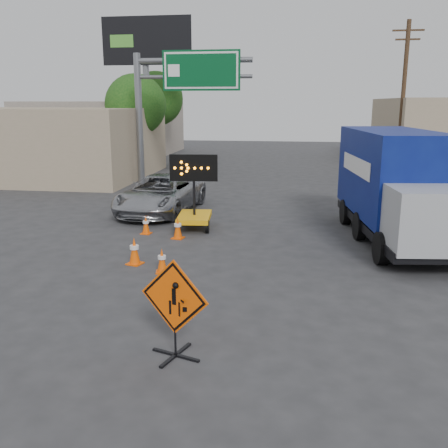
% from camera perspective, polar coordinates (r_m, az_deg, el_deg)
% --- Properties ---
extents(ground, '(100.00, 100.00, 0.00)m').
position_cam_1_polar(ground, '(9.34, -4.75, -13.86)').
color(ground, '#2D2D30').
rests_on(ground, ground).
extents(curb_right, '(0.40, 60.00, 0.12)m').
position_cam_1_polar(curb_right, '(24.01, 21.01, 2.59)').
color(curb_right, gray).
rests_on(curb_right, ground).
extents(storefront_left_near, '(14.00, 10.00, 4.00)m').
position_cam_1_polar(storefront_left_near, '(32.35, -21.31, 8.69)').
color(storefront_left_near, tan).
rests_on(storefront_left_near, ground).
extents(storefront_left_far, '(12.00, 10.00, 4.40)m').
position_cam_1_polar(storefront_left_far, '(45.39, -13.66, 10.66)').
color(storefront_left_far, '#A6968A').
rests_on(storefront_left_far, ground).
extents(highway_gantry, '(6.18, 0.38, 6.90)m').
position_cam_1_polar(highway_gantry, '(26.79, -5.48, 15.27)').
color(highway_gantry, slate).
rests_on(highway_gantry, ground).
extents(billboard, '(6.10, 0.54, 9.85)m').
position_cam_1_polar(billboard, '(35.58, -8.80, 18.46)').
color(billboard, slate).
rests_on(billboard, ground).
extents(utility_pole_far, '(1.80, 0.26, 9.00)m').
position_cam_1_polar(utility_pole_far, '(32.61, 19.78, 13.58)').
color(utility_pole_far, '#4E3621').
rests_on(utility_pole_far, ground).
extents(tree_left_near, '(3.71, 3.71, 6.03)m').
position_cam_1_polar(tree_left_near, '(31.65, -10.08, 13.23)').
color(tree_left_near, '#4E3621').
rests_on(tree_left_near, ground).
extents(tree_left_far, '(4.10, 4.10, 6.66)m').
position_cam_1_polar(tree_left_far, '(39.59, -7.77, 14.00)').
color(tree_left_far, '#4E3621').
rests_on(tree_left_far, ground).
extents(construction_sign, '(1.27, 0.91, 1.77)m').
position_cam_1_polar(construction_sign, '(8.66, -5.67, -9.36)').
color(construction_sign, black).
rests_on(construction_sign, ground).
extents(arrow_board, '(1.64, 1.93, 2.60)m').
position_cam_1_polar(arrow_board, '(17.48, -3.41, 1.39)').
color(arrow_board, '#FAAD0D').
rests_on(arrow_board, ground).
extents(pickup_truck, '(2.94, 5.55, 1.49)m').
position_cam_1_polar(pickup_truck, '(20.24, -7.20, 3.44)').
color(pickup_truck, '#A3A4AA').
rests_on(pickup_truck, ground).
extents(box_truck, '(3.00, 7.50, 3.46)m').
position_cam_1_polar(box_truck, '(16.64, 19.00, 3.47)').
color(box_truck, black).
rests_on(box_truck, ground).
extents(cone_a, '(0.39, 0.39, 0.65)m').
position_cam_1_polar(cone_a, '(13.08, -7.10, -4.15)').
color(cone_a, '#FF5605').
rests_on(cone_a, ground).
extents(cone_b, '(0.48, 0.48, 0.76)m').
position_cam_1_polar(cone_b, '(13.84, -10.20, -3.03)').
color(cone_b, '#FF5605').
rests_on(cone_b, ground).
extents(cone_c, '(0.42, 0.42, 0.71)m').
position_cam_1_polar(cone_c, '(16.26, -5.31, -0.44)').
color(cone_c, '#FF5605').
rests_on(cone_c, ground).
extents(cone_d, '(0.36, 0.36, 0.64)m').
position_cam_1_polar(cone_d, '(16.99, -8.92, -0.06)').
color(cone_d, '#FF5605').
rests_on(cone_d, ground).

